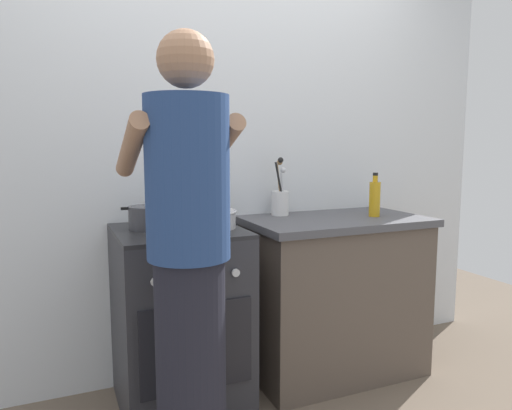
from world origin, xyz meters
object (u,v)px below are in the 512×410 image
object	(u,v)px
mixing_bowl	(207,218)
oil_bottle	(375,198)
pot	(147,218)
utensil_crock	(280,200)
stove_range	(180,318)
person	(189,268)

from	to	relation	value
mixing_bowl	oil_bottle	size ratio (longest dim) A/B	1.17
pot	oil_bottle	xyz separation A→B (m)	(1.26, -0.10, 0.05)
mixing_bowl	utensil_crock	distance (m)	0.57
stove_range	utensil_crock	world-z (taller)	utensil_crock
utensil_crock	oil_bottle	world-z (taller)	utensil_crock
stove_range	person	bearing A→B (deg)	-100.56
mixing_bowl	stove_range	bearing A→B (deg)	168.12
mixing_bowl	utensil_crock	bearing A→B (deg)	24.65
stove_range	mixing_bowl	bearing A→B (deg)	-11.88
stove_range	utensil_crock	xyz separation A→B (m)	(0.65, 0.21, 0.54)
pot	utensil_crock	bearing A→B (deg)	11.16
utensil_crock	oil_bottle	size ratio (longest dim) A/B	1.35
stove_range	oil_bottle	distance (m)	1.25
mixing_bowl	oil_bottle	distance (m)	0.98
mixing_bowl	person	distance (m)	0.62
utensil_crock	oil_bottle	distance (m)	0.53
stove_range	person	size ratio (longest dim) A/B	0.53
utensil_crock	pot	bearing A→B (deg)	-168.84
oil_bottle	stove_range	bearing A→B (deg)	177.51
mixing_bowl	pot	bearing A→B (deg)	164.26
stove_range	pot	size ratio (longest dim) A/B	3.77
mixing_bowl	person	xyz separation A→B (m)	(-0.25, -0.56, -0.09)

